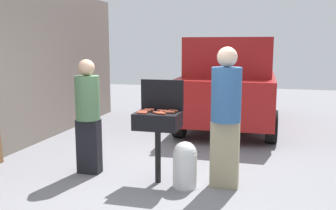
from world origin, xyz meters
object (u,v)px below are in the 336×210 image
object	(u,v)px
hot_dog_7	(158,113)
hot_dog_8	(162,111)
hot_dog_1	(149,110)
hot_dog_10	(143,112)
hot_dog_12	(161,114)
hot_dog_3	(160,113)
bbq_grill	(158,123)
parked_minivan	(231,82)
hot_dog_2	(146,111)
propane_tank	(185,164)
hot_dog_11	(170,112)
hot_dog_6	(149,110)
hot_dog_5	(165,112)
hot_dog_4	(142,113)
hot_dog_0	(165,111)
person_left	(88,112)
person_right	(226,113)
hot_dog_9	(173,111)
hot_dog_13	(142,113)

from	to	relation	value
hot_dog_7	hot_dog_8	xyz separation A→B (m)	(0.01, 0.16, 0.00)
hot_dog_1	hot_dog_10	bearing A→B (deg)	-100.99
hot_dog_12	hot_dog_3	bearing A→B (deg)	120.18
bbq_grill	parked_minivan	bearing A→B (deg)	81.49
hot_dog_3	hot_dog_12	size ratio (longest dim) A/B	1.00
hot_dog_2	propane_tank	distance (m)	0.88
hot_dog_3	hot_dog_11	world-z (taller)	same
hot_dog_11	hot_dog_12	xyz separation A→B (m)	(-0.08, -0.13, 0.00)
hot_dog_8	hot_dog_1	bearing A→B (deg)	170.00
hot_dog_1	hot_dog_6	distance (m)	0.03
hot_dog_5	parked_minivan	bearing A→B (deg)	82.78
hot_dog_2	hot_dog_8	world-z (taller)	same
hot_dog_7	hot_dog_11	world-z (taller)	same
hot_dog_4	hot_dog_0	bearing A→B (deg)	33.88
hot_dog_8	parked_minivan	size ratio (longest dim) A/B	0.03
hot_dog_5	hot_dog_0	bearing A→B (deg)	98.10
hot_dog_2	hot_dog_10	world-z (taller)	same
hot_dog_8	person_left	distance (m)	1.13
hot_dog_1	hot_dog_10	size ratio (longest dim) A/B	1.00
hot_dog_0	hot_dog_10	distance (m)	0.30
bbq_grill	hot_dog_0	distance (m)	0.19
hot_dog_4	hot_dog_10	bearing A→B (deg)	105.09
bbq_grill	person_right	size ratio (longest dim) A/B	0.53
hot_dog_12	person_right	bearing A→B (deg)	15.11
hot_dog_3	hot_dog_8	world-z (taller)	same
hot_dog_9	hot_dog_10	xyz separation A→B (m)	(-0.38, -0.17, 0.00)
hot_dog_9	hot_dog_12	xyz separation A→B (m)	(-0.10, -0.25, 0.00)
hot_dog_2	hot_dog_11	world-z (taller)	same
hot_dog_1	parked_minivan	bearing A→B (deg)	79.03
hot_dog_9	parked_minivan	world-z (taller)	parked_minivan
propane_tank	person_right	bearing A→B (deg)	16.48
hot_dog_4	hot_dog_7	world-z (taller)	same
propane_tank	person_right	xyz separation A→B (m)	(0.51, 0.15, 0.68)
hot_dog_0	parked_minivan	bearing A→B (deg)	82.67
bbq_grill	hot_dog_12	size ratio (longest dim) A/B	7.51
hot_dog_2	hot_dog_5	size ratio (longest dim) A/B	1.00
hot_dog_5	person_left	size ratio (longest dim) A/B	0.08
hot_dog_1	person_left	distance (m)	0.93
hot_dog_7	hot_dog_8	world-z (taller)	same
bbq_grill	hot_dog_1	size ratio (longest dim) A/B	7.51
propane_tank	hot_dog_13	bearing A→B (deg)	-171.00
hot_dog_3	propane_tank	distance (m)	0.75
hot_dog_5	person_left	distance (m)	1.19
bbq_grill	hot_dog_1	world-z (taller)	hot_dog_1
hot_dog_13	person_left	distance (m)	0.96
hot_dog_1	hot_dog_3	xyz separation A→B (m)	(0.22, -0.22, 0.00)
hot_dog_0	hot_dog_8	size ratio (longest dim) A/B	1.00
hot_dog_1	hot_dog_13	bearing A→B (deg)	-93.49
hot_dog_4	propane_tank	size ratio (longest dim) A/B	0.21
hot_dog_10	propane_tank	distance (m)	0.89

